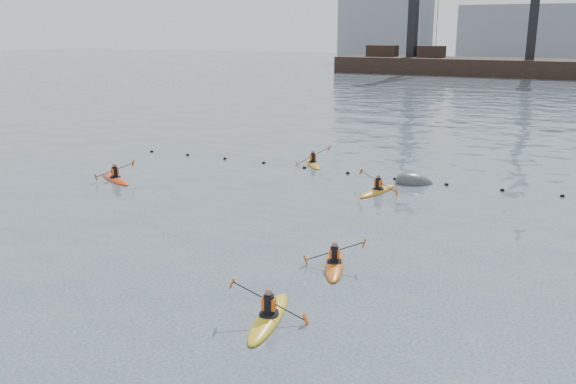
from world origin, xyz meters
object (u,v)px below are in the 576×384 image
at_px(kayaker_5, 313,163).
at_px(mooring_buoy, 415,183).
at_px(kayaker_0, 334,263).
at_px(kayaker_1, 269,316).
at_px(kayaker_3, 378,190).
at_px(kayaker_2, 115,178).

relative_size(kayaker_5, mooring_buoy, 1.39).
bearing_deg(kayaker_0, kayaker_1, -112.21).
xyz_separation_m(kayaker_5, mooring_buoy, (7.24, -1.98, -0.10)).
height_order(kayaker_0, kayaker_3, kayaker_3).
distance_m(kayaker_0, kayaker_5, 17.52).
distance_m(kayaker_3, kayaker_5, 7.65).
distance_m(kayaker_0, kayaker_2, 17.77).
distance_m(kayaker_2, kayaker_5, 12.45).
height_order(kayaker_3, kayaker_5, kayaker_5).
bearing_deg(kayaker_1, kayaker_3, 84.40).
relative_size(kayaker_2, kayaker_3, 0.99).
relative_size(kayaker_0, kayaker_1, 0.93).
bearing_deg(kayaker_3, kayaker_5, 154.55).
xyz_separation_m(kayaker_1, kayaker_2, (-16.31, 11.59, -0.00)).
relative_size(kayaker_0, mooring_buoy, 1.51).
bearing_deg(kayaker_5, kayaker_2, -168.49).
bearing_deg(kayaker_2, kayaker_0, -85.02).
xyz_separation_m(kayaker_0, mooring_buoy, (-0.60, 13.69, -0.10)).
distance_m(kayaker_1, mooring_buoy, 18.60).
relative_size(kayaker_0, kayaker_5, 1.09).
xyz_separation_m(kayaker_2, mooring_buoy, (15.87, 7.00, -0.11)).
height_order(kayaker_0, kayaker_1, kayaker_1).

